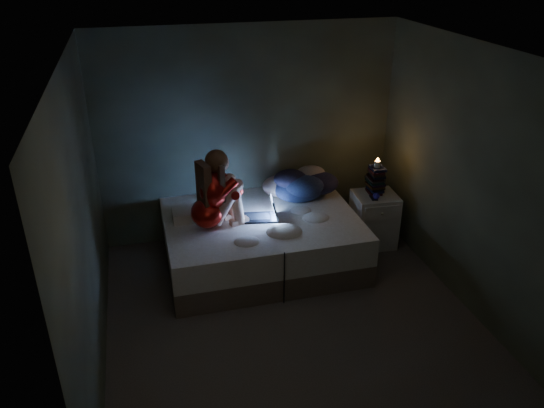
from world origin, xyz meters
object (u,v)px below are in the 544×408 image
object	(u,v)px
bed	(261,240)
nightstand	(374,220)
woman	(206,192)
laptop	(260,208)
phone	(374,198)
candle	(377,164)

from	to	relation	value
bed	nightstand	xyz separation A→B (m)	(1.43, 0.07, 0.04)
woman	laptop	xyz separation A→B (m)	(0.60, 0.08, -0.31)
phone	bed	bearing A→B (deg)	-177.06
woman	nightstand	bearing A→B (deg)	-11.82
nightstand	phone	distance (m)	0.36
laptop	phone	bearing A→B (deg)	9.73
laptop	candle	bearing A→B (deg)	15.60
laptop	nightstand	world-z (taller)	laptop
nightstand	laptop	bearing A→B (deg)	-172.43
nightstand	phone	bearing A→B (deg)	-122.40
woman	laptop	bearing A→B (deg)	-9.11
woman	nightstand	world-z (taller)	woman
bed	laptop	distance (m)	0.43
phone	nightstand	bearing A→B (deg)	57.17
bed	candle	size ratio (longest dim) A/B	26.98
bed	candle	world-z (taller)	candle
woman	phone	size ratio (longest dim) A/B	6.31
bed	candle	xyz separation A→B (m)	(1.44, 0.14, 0.75)
laptop	woman	bearing A→B (deg)	-162.95
woman	laptop	distance (m)	0.68
phone	laptop	bearing A→B (deg)	-176.34
laptop	bed	bearing A→B (deg)	56.76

